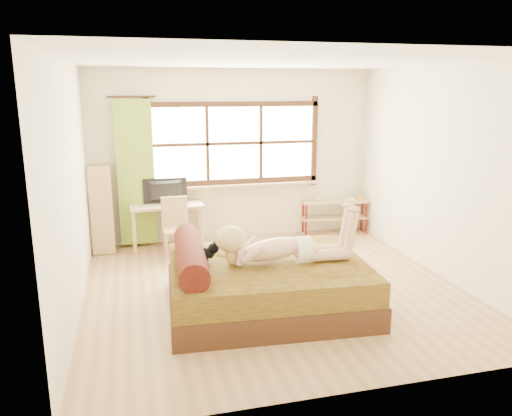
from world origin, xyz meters
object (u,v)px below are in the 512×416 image
object	(u,v)px
chair	(176,223)
pipe_shelf	(335,209)
kitten	(201,253)
desk	(167,210)
woman	(282,234)
bookshelf	(101,207)
bed	(263,283)

from	to	relation	value
chair	pipe_shelf	bearing A→B (deg)	8.37
kitten	desk	xyz separation A→B (m)	(-0.19, 2.36, -0.08)
desk	pipe_shelf	world-z (taller)	desk
woman	bookshelf	xyz separation A→B (m)	(-2.02, 2.65, -0.20)
desk	chair	distance (m)	0.40
bed	woman	world-z (taller)	woman
woman	desk	xyz separation A→B (m)	(-1.06, 2.51, -0.27)
kitten	desk	size ratio (longest dim) A/B	0.29
kitten	bookshelf	size ratio (longest dim) A/B	0.25
woman	chair	xyz separation A→B (m)	(-0.96, 2.14, -0.39)
woman	chair	distance (m)	2.38
chair	bookshelf	xyz separation A→B (m)	(-1.05, 0.51, 0.19)
pipe_shelf	kitten	bearing A→B (deg)	-130.27
desk	bookshelf	world-z (taller)	bookshelf
bed	woman	bearing A→B (deg)	-10.98
woman	bookshelf	world-z (taller)	bookshelf
chair	pipe_shelf	size ratio (longest dim) A/B	0.74
desk	bookshelf	size ratio (longest dim) A/B	0.85
chair	pipe_shelf	xyz separation A→B (m)	(2.73, 0.49, -0.06)
woman	kitten	size ratio (longest dim) A/B	4.67
bed	desk	size ratio (longest dim) A/B	2.04
woman	chair	world-z (taller)	woman
woman	kitten	world-z (taller)	woman
bed	desk	xyz separation A→B (m)	(-0.86, 2.46, 0.30)
desk	pipe_shelf	xyz separation A→B (m)	(2.82, 0.12, -0.18)
woman	desk	bearing A→B (deg)	116.64
bed	pipe_shelf	xyz separation A→B (m)	(1.97, 2.57, 0.12)
chair	kitten	bearing A→B (deg)	-89.19
bed	woman	size ratio (longest dim) A/B	1.50
chair	bookshelf	bearing A→B (deg)	152.40
bookshelf	bed	bearing A→B (deg)	-58.17
bed	desk	world-z (taller)	bed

